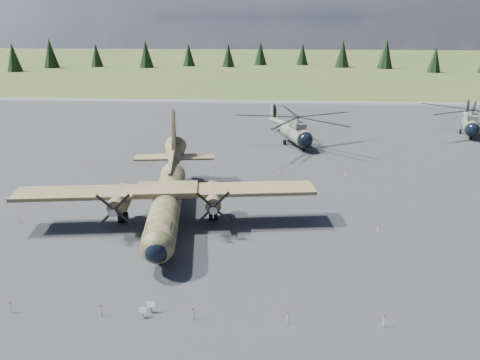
{
  "coord_description": "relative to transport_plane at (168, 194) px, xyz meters",
  "views": [
    {
      "loc": [
        6.56,
        -38.58,
        18.33
      ],
      "look_at": [
        4.04,
        2.0,
        4.11
      ],
      "focal_mm": 35.0,
      "sensor_mm": 36.0,
      "label": 1
    }
  ],
  "objects": [
    {
      "name": "barrier_fence",
      "position": [
        2.32,
        -2.09,
        -2.09
      ],
      "size": [
        33.12,
        29.62,
        0.85
      ],
      "color": "white",
      "rests_on": "ground"
    },
    {
      "name": "info_placard_left",
      "position": [
        1.51,
        -15.49,
        -2.12
      ],
      "size": [
        0.49,
        0.27,
        0.72
      ],
      "rotation": [
        0.0,
        0.0,
        0.19
      ],
      "color": "gray",
      "rests_on": "ground"
    },
    {
      "name": "info_placard_right",
      "position": [
        1.91,
        -14.92,
        -2.07
      ],
      "size": [
        0.53,
        0.28,
        0.8
      ],
      "rotation": [
        0.0,
        0.0,
        0.13
      ],
      "color": "gray",
      "rests_on": "ground"
    },
    {
      "name": "ground",
      "position": [
        2.78,
        -2.01,
        -2.6
      ],
      "size": [
        500.0,
        500.0,
        0.0
      ],
      "primitive_type": "plane",
      "color": "#475124",
      "rests_on": "ground"
    },
    {
      "name": "helicopter_mid",
      "position": [
        42.09,
        36.05,
        0.54
      ],
      "size": [
        21.61,
        22.07,
        4.42
      ],
      "rotation": [
        0.0,
        0.0,
        -0.29
      ],
      "color": "slate",
      "rests_on": "ground"
    },
    {
      "name": "transport_plane",
      "position": [
        0.0,
        0.0,
        0.0
      ],
      "size": [
        27.48,
        24.82,
        9.04
      ],
      "rotation": [
        0.0,
        0.0,
        0.13
      ],
      "color": "#363C20",
      "rests_on": "ground"
    },
    {
      "name": "apron",
      "position": [
        2.78,
        7.99,
        -2.6
      ],
      "size": [
        120.0,
        120.0,
        0.04
      ],
      "primitive_type": "cube",
      "color": "#5B5C61",
      "rests_on": "ground"
    },
    {
      "name": "treeline",
      "position": [
        5.83,
        3.59,
        2.19
      ],
      "size": [
        325.03,
        317.77,
        10.92
      ],
      "color": "black",
      "rests_on": "ground"
    },
    {
      "name": "helicopter_near",
      "position": [
        13.42,
        27.74,
        0.68
      ],
      "size": [
        23.16,
        23.39,
        4.62
      ],
      "rotation": [
        0.0,
        0.0,
        0.34
      ],
      "color": "slate",
      "rests_on": "ground"
    }
  ]
}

